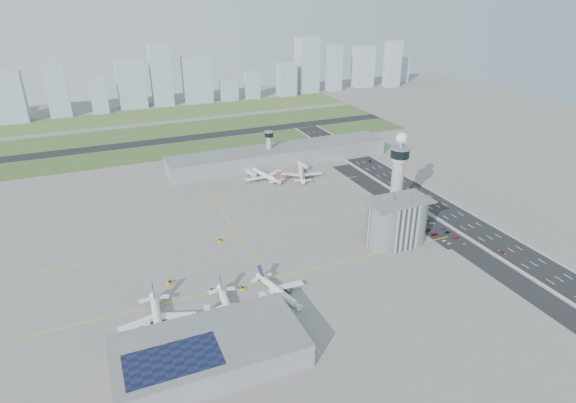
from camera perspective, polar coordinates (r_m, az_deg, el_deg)
name	(u,v)px	position (r m, az deg, el deg)	size (l,w,h in m)	color
ground	(309,242)	(318.83, 2.48, -4.87)	(1000.00, 1000.00, 0.00)	gray
grass_strip_0	(198,148)	(510.03, -10.57, 6.30)	(480.00, 50.00, 0.08)	#3E592A
grass_strip_1	(183,129)	(580.47, -12.31, 8.39)	(480.00, 60.00, 0.08)	#3F5B2B
grass_strip_2	(170,113)	(656.72, -13.76, 10.12)	(480.00, 70.00, 0.08)	#4C6F34
runway	(191,138)	(544.62, -11.48, 7.40)	(480.00, 22.00, 0.10)	black
highway	(448,212)	(377.88, 18.44, -1.24)	(28.00, 500.00, 0.10)	black
barrier_left	(433,215)	(369.05, 16.80, -1.55)	(0.60, 500.00, 1.20)	#9E9E99
barrier_right	(463,209)	(386.57, 20.03, -0.80)	(0.60, 500.00, 1.20)	#9E9E99
landside_road	(429,224)	(355.96, 16.41, -2.60)	(18.00, 260.00, 0.08)	black
parking_lot	(438,232)	(346.78, 17.37, -3.48)	(20.00, 44.00, 0.10)	black
taxiway_line_h_0	(269,279)	(281.89, -2.32, -9.20)	(260.00, 0.60, 0.01)	yellow
taxiway_line_h_1	(237,234)	(330.78, -6.06, -3.83)	(260.00, 0.60, 0.01)	yellow
taxiway_line_h_2	(214,200)	(382.84, -8.77, 0.14)	(260.00, 0.60, 0.01)	yellow
taxiway_line_v	(237,234)	(330.78, -6.06, -3.83)	(0.60, 260.00, 0.01)	yellow
control_tower	(398,173)	(344.41, 12.91, 3.27)	(14.00, 14.00, 64.50)	#ADAAA5
secondary_tower	(269,145)	(449.08, -2.25, 6.71)	(8.60, 8.60, 31.90)	#ADAAA5
admin_building	(396,222)	(319.25, 12.71, -2.35)	(42.00, 24.00, 33.50)	#B2B2B7
terminal_pier	(280,155)	(454.24, -0.96, 5.48)	(210.00, 32.00, 15.80)	gray
near_terminal	(210,351)	(227.66, -9.28, -17.13)	(84.00, 42.00, 13.00)	gray
airplane_near_a	(157,317)	(252.33, -15.26, -13.02)	(45.43, 38.62, 12.72)	white
airplane_near_b	(228,306)	(252.58, -7.10, -12.25)	(43.48, 36.96, 12.18)	white
airplane_near_c	(279,288)	(265.21, -1.09, -10.18)	(39.26, 33.37, 10.99)	white
airplane_far_a	(264,172)	(419.27, -2.91, 3.56)	(45.28, 38.49, 12.68)	white
airplane_far_b	(302,170)	(423.34, 1.62, 3.75)	(43.42, 36.91, 12.16)	white
jet_bridge_near_0	(147,343)	(243.65, -16.42, -15.80)	(14.00, 3.00, 5.70)	silver
jet_bridge_near_1	(209,327)	(246.52, -9.32, -14.43)	(14.00, 3.00, 5.70)	silver
jet_bridge_near_2	(266,312)	(252.94, -2.57, -12.91)	(14.00, 3.00, 5.70)	silver
jet_bridge_far_0	(247,172)	(429.62, -4.85, 3.53)	(14.00, 3.00, 5.70)	silver
jet_bridge_far_1	(299,164)	(446.56, 1.26, 4.45)	(14.00, 3.00, 5.70)	silver
tug_0	(170,283)	(285.25, -13.83, -9.31)	(2.39, 3.48, 2.02)	orange
tug_1	(242,289)	(273.69, -5.42, -10.24)	(2.11, 3.06, 1.78)	yellow
tug_2	(212,290)	(274.45, -9.04, -10.36)	(2.10, 3.05, 1.77)	gold
tug_3	(220,240)	(322.15, -8.11, -4.60)	(2.12, 3.09, 1.80)	#F7AB00
tug_4	(275,178)	(419.86, -1.54, 2.83)	(2.40, 3.49, 2.03)	#F2DA00
tug_5	(300,173)	(431.17, 1.47, 3.42)	(2.15, 3.12, 1.82)	#D1AB05
car_lot_0	(449,243)	(333.53, 18.59, -4.73)	(1.33, 3.30, 1.12)	white
car_lot_1	(444,241)	(335.65, 18.05, -4.45)	(1.21, 3.48, 1.15)	gray
car_lot_2	(435,234)	(341.86, 16.98, -3.73)	(2.18, 4.74, 1.32)	maroon
car_lot_3	(429,230)	(346.66, 16.32, -3.24)	(1.76, 4.33, 1.26)	black
car_lot_4	(422,227)	(349.29, 15.61, -2.94)	(1.36, 3.38, 1.15)	navy
car_lot_5	(416,221)	(356.57, 14.88, -2.25)	(1.32, 3.78, 1.24)	#BCBCBD
car_lot_6	(465,243)	(336.79, 20.20, -4.69)	(1.80, 3.91, 1.09)	gray
car_lot_7	(456,237)	(342.34, 19.27, -4.04)	(1.74, 4.29, 1.25)	maroon
car_lot_8	(448,232)	(347.43, 18.39, -3.46)	(1.55, 3.86, 1.32)	black
car_lot_9	(443,228)	(351.67, 17.89, -3.04)	(1.32, 3.78, 1.25)	navy
car_lot_10	(432,223)	(356.72, 16.71, -2.48)	(1.84, 3.99, 1.11)	silver
car_lot_11	(426,219)	(361.61, 16.08, -2.01)	(1.77, 4.35, 1.26)	slate
car_hw_0	(503,252)	(336.01, 24.10, -5.45)	(1.48, 3.67, 1.25)	maroon
car_hw_1	(415,192)	(405.85, 14.78, 1.13)	(1.26, 3.60, 1.19)	black
car_hw_2	(370,161)	(467.40, 9.72, 4.74)	(2.11, 4.59, 1.27)	navy
car_hw_4	(328,145)	(510.08, 4.81, 6.70)	(1.43, 3.54, 1.21)	gray
skyline_bldg_4	(8,97)	(681.83, -30.22, 10.66)	(35.81, 28.65, 60.36)	#9EADC1
skyline_bldg_5	(57,90)	(681.15, -25.69, 11.83)	(25.49, 20.39, 66.89)	#9EADC1
skyline_bldg_6	(99,96)	(681.13, -21.52, 11.59)	(20.04, 16.03, 45.20)	#9EADC1
skyline_bldg_7	(131,84)	(700.75, -18.13, 13.08)	(35.76, 28.61, 61.22)	#9EADC1
skyline_bldg_8	(161,74)	(698.32, -14.86, 14.35)	(26.33, 21.06, 83.39)	#9EADC1
skyline_bldg_9	(197,80)	(709.83, -10.72, 14.01)	(36.96, 29.57, 62.11)	#9EADC1
skyline_bldg_10	(229,91)	(715.31, -7.01, 12.92)	(23.01, 18.41, 27.75)	#9EADC1
skyline_bldg_11	(252,85)	(724.21, -4.30, 13.63)	(20.22, 16.18, 38.97)	#9EADC1
skyline_bldg_12	(286,80)	(740.48, -0.19, 14.25)	(26.14, 20.92, 46.89)	#9EADC1
skyline_bldg_13	(307,65)	(764.18, 2.25, 15.86)	(32.26, 25.81, 81.20)	#9EADC1
skyline_bldg_14	(334,68)	(778.48, 5.47, 15.47)	(21.59, 17.28, 68.75)	#9EADC1
skyline_bldg_15	(363,67)	(815.52, 8.88, 15.52)	(30.25, 24.20, 63.40)	#9EADC1
skyline_bldg_16	(392,64)	(821.98, 12.27, 15.63)	(23.04, 18.43, 71.56)	#9EADC1
skyline_bldg_17	(400,70)	(867.28, 13.19, 14.97)	(22.64, 18.11, 41.06)	#9EADC1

